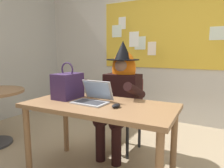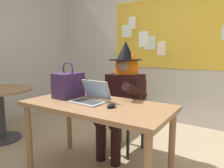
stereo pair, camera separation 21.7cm
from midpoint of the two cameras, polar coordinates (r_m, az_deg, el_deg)
name	(u,v)px [view 1 (the left image)]	position (r m, az deg, el deg)	size (l,w,h in m)	color
wall_back_bulletin	(167,38)	(3.71, 13.55, 12.38)	(5.26, 2.25, 2.91)	beige
desk_main	(99,114)	(1.95, -6.83, -8.26)	(1.44, 0.76, 0.74)	#8E6642
chair_at_desk	(125,110)	(2.61, 1.21, -7.32)	(0.44, 0.44, 0.89)	#4C1E19
person_costumed	(121,90)	(2.44, -0.14, -1.85)	(0.61, 0.67, 1.36)	black
laptop	(93,98)	(1.97, -8.55, -3.82)	(0.33, 0.29, 0.20)	#B7B7BC
computer_mouse	(116,106)	(1.77, -2.36, -6.13)	(0.06, 0.10, 0.03)	black
handbag	(68,86)	(2.19, -15.08, -0.43)	(0.20, 0.30, 0.38)	#38234C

